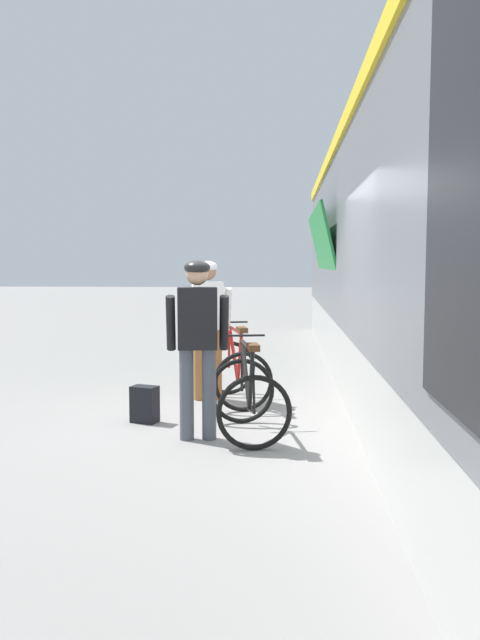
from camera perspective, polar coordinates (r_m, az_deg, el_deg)
The scene contains 7 objects.
ground_plane at distance 6.85m, azimuth -0.79°, elevation -9.62°, with size 80.00×80.00×0.00m, color gray.
train_car at distance 8.85m, azimuth 18.59°, elevation 6.30°, with size 3.23×16.63×3.88m.
cyclist_near_in_white at distance 8.13m, azimuth -2.88°, elevation 0.25°, with size 0.65×0.40×1.76m.
cyclist_far_in_dark at distance 6.28m, azimuth -3.78°, elevation -1.17°, with size 0.64×0.36×1.76m.
bicycle_near_red at distance 8.02m, azimuth -0.37°, elevation -4.51°, with size 0.95×1.21×0.99m.
bicycle_far_black at distance 6.49m, azimuth 0.69°, elevation -6.79°, with size 0.89×1.18×0.99m.
backpack_on_platform at distance 7.15m, azimuth -8.43°, elevation -7.38°, with size 0.28×0.18×0.40m, color black.
Camera 1 is at (0.54, -6.60, 1.73)m, focal length 36.17 mm.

